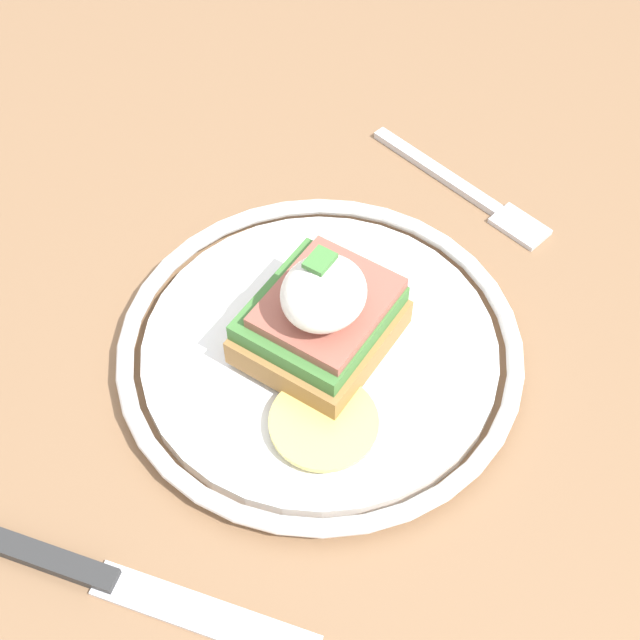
# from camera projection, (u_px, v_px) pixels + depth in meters

# --- Properties ---
(dining_table) EXTENTS (1.00, 0.77, 0.75)m
(dining_table) POSITION_uv_depth(u_px,v_px,m) (284.00, 395.00, 0.65)
(dining_table) COLOR #846042
(dining_table) RESTS_ON ground_plane
(plate) EXTENTS (0.23, 0.23, 0.02)m
(plate) POSITION_uv_depth(u_px,v_px,m) (320.00, 348.00, 0.51)
(plate) COLOR white
(plate) RESTS_ON dining_table
(sandwich) EXTENTS (0.12, 0.10, 0.07)m
(sandwich) POSITION_uv_depth(u_px,v_px,m) (322.00, 319.00, 0.49)
(sandwich) COLOR #9E703D
(sandwich) RESTS_ON plate
(fork) EXTENTS (0.05, 0.15, 0.00)m
(fork) POSITION_uv_depth(u_px,v_px,m) (466.00, 190.00, 0.60)
(fork) COLOR silver
(fork) RESTS_ON dining_table
(knife) EXTENTS (0.06, 0.19, 0.01)m
(knife) POSITION_uv_depth(u_px,v_px,m) (105.00, 579.00, 0.44)
(knife) COLOR #2D2D2D
(knife) RESTS_ON dining_table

